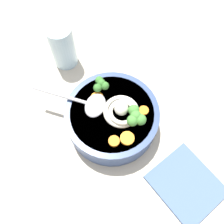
% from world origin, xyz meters
% --- Properties ---
extents(table_slab, '(1.21, 1.21, 0.03)m').
position_xyz_m(table_slab, '(0.00, 0.00, 0.01)').
color(table_slab, '#BCB29E').
rests_on(table_slab, ground).
extents(soup_bowl, '(0.21, 0.21, 0.07)m').
position_xyz_m(soup_bowl, '(0.04, -0.02, 0.06)').
color(soup_bowl, '#334775').
rests_on(soup_bowl, table_slab).
extents(noodle_pile, '(0.09, 0.08, 0.03)m').
position_xyz_m(noodle_pile, '(0.05, -0.01, 0.10)').
color(noodle_pile, silver).
rests_on(noodle_pile, soup_bowl).
extents(soup_spoon, '(0.17, 0.09, 0.02)m').
position_xyz_m(soup_spoon, '(-0.01, -0.04, 0.10)').
color(soup_spoon, '#B7B7BC').
rests_on(soup_spoon, soup_bowl).
extents(broccoli_floret_beside_chili, '(0.05, 0.04, 0.04)m').
position_xyz_m(broccoli_floret_beside_chili, '(0.09, -0.01, 0.12)').
color(broccoli_floret_beside_chili, '#7A9E60').
rests_on(broccoli_floret_beside_chili, soup_bowl).
extents(broccoli_floret_near_spoon, '(0.04, 0.03, 0.03)m').
position_xyz_m(broccoli_floret_near_spoon, '(-0.02, 0.01, 0.11)').
color(broccoli_floret_near_spoon, '#7A9E60').
rests_on(broccoli_floret_near_spoon, soup_bowl).
extents(carrot_slice_far, '(0.02, 0.02, 0.01)m').
position_xyz_m(carrot_slice_far, '(0.09, 0.02, 0.10)').
color(carrot_slice_far, orange).
rests_on(carrot_slice_far, soup_bowl).
extents(carrot_slice_beside_noodles, '(0.03, 0.03, 0.01)m').
position_xyz_m(carrot_slice_beside_noodles, '(-0.01, -0.01, 0.10)').
color(carrot_slice_beside_noodles, orange).
rests_on(carrot_slice_beside_noodles, soup_bowl).
extents(carrot_slice_extra_b, '(0.03, 0.03, 0.01)m').
position_xyz_m(carrot_slice_extra_b, '(0.10, -0.05, 0.10)').
color(carrot_slice_extra_b, orange).
rests_on(carrot_slice_extra_b, soup_bowl).
extents(carrot_slice_left, '(0.02, 0.02, 0.01)m').
position_xyz_m(carrot_slice_left, '(0.08, -0.07, 0.10)').
color(carrot_slice_left, orange).
rests_on(carrot_slice_left, soup_bowl).
extents(drinking_glass, '(0.06, 0.06, 0.12)m').
position_xyz_m(drinking_glass, '(-0.18, 0.05, 0.09)').
color(drinking_glass, silver).
rests_on(drinking_glass, table_slab).
extents(folded_napkin, '(0.17, 0.16, 0.01)m').
position_xyz_m(folded_napkin, '(0.25, -0.04, 0.03)').
color(folded_napkin, '#4C6693').
rests_on(folded_napkin, table_slab).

